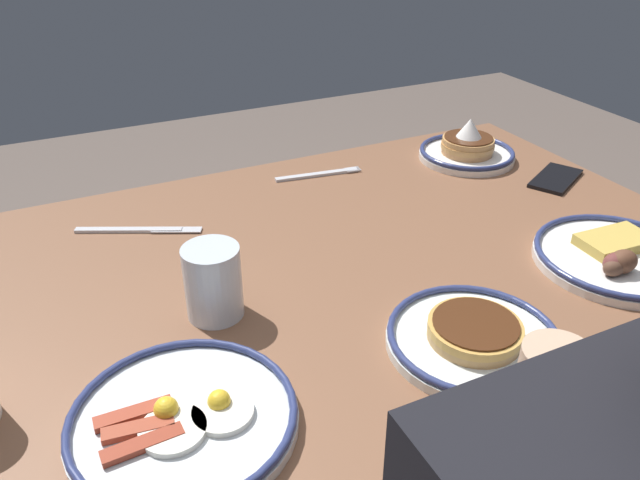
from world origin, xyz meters
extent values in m
cube|color=brown|center=(0.00, 0.00, 0.73)|extent=(1.40, 0.89, 0.04)
cylinder|color=brown|center=(-0.59, -0.34, 0.36)|extent=(0.07, 0.07, 0.71)
cylinder|color=white|center=(-0.50, -0.28, 0.76)|extent=(0.21, 0.21, 0.01)
torus|color=navy|center=(-0.50, -0.28, 0.77)|extent=(0.21, 0.21, 0.01)
cylinder|color=tan|center=(-0.50, -0.28, 0.77)|extent=(0.11, 0.11, 0.01)
cylinder|color=tan|center=(-0.50, -0.28, 0.78)|extent=(0.12, 0.12, 0.01)
cylinder|color=tan|center=(-0.50, -0.28, 0.80)|extent=(0.12, 0.12, 0.01)
cylinder|color=#4C2814|center=(-0.50, -0.28, 0.80)|extent=(0.11, 0.11, 0.00)
cone|color=white|center=(-0.50, -0.28, 0.83)|extent=(0.06, 0.06, 0.04)
cylinder|color=white|center=(-0.10, 0.26, 0.76)|extent=(0.24, 0.24, 0.01)
torus|color=navy|center=(-0.10, 0.26, 0.77)|extent=(0.24, 0.24, 0.01)
cylinder|color=tan|center=(-0.10, 0.26, 0.77)|extent=(0.13, 0.13, 0.01)
cylinder|color=gold|center=(-0.10, 0.26, 0.78)|extent=(0.13, 0.13, 0.01)
cylinder|color=#4C2814|center=(-0.10, 0.26, 0.79)|extent=(0.12, 0.12, 0.00)
cylinder|color=white|center=(0.29, 0.24, 0.76)|extent=(0.27, 0.27, 0.01)
torus|color=navy|center=(0.29, 0.24, 0.77)|extent=(0.27, 0.27, 0.01)
cylinder|color=white|center=(0.25, 0.25, 0.77)|extent=(0.07, 0.07, 0.01)
sphere|color=yellow|center=(0.25, 0.24, 0.78)|extent=(0.03, 0.03, 0.03)
cylinder|color=white|center=(0.31, 0.25, 0.77)|extent=(0.08, 0.08, 0.01)
sphere|color=yellow|center=(0.31, 0.22, 0.78)|extent=(0.03, 0.03, 0.03)
cube|color=#A53C26|center=(0.35, 0.21, 0.77)|extent=(0.09, 0.02, 0.01)
cube|color=#A54229|center=(0.35, 0.24, 0.77)|extent=(0.08, 0.03, 0.01)
cube|color=#983620|center=(0.35, 0.26, 0.77)|extent=(0.09, 0.02, 0.01)
cylinder|color=white|center=(-0.45, 0.20, 0.76)|extent=(0.27, 0.27, 0.01)
torus|color=navy|center=(-0.45, 0.20, 0.77)|extent=(0.27, 0.27, 0.01)
cube|color=gold|center=(-0.47, 0.17, 0.77)|extent=(0.12, 0.08, 0.02)
ellipsoid|color=brown|center=(-0.41, 0.23, 0.78)|extent=(0.05, 0.04, 0.04)
ellipsoid|color=brown|center=(-0.41, 0.23, 0.78)|extent=(0.04, 0.03, 0.03)
ellipsoid|color=brown|center=(-0.39, 0.23, 0.78)|extent=(0.04, 0.03, 0.03)
ellipsoid|color=brown|center=(-0.41, 0.22, 0.78)|extent=(0.04, 0.03, 0.03)
ellipsoid|color=brown|center=(-0.40, 0.23, 0.78)|extent=(0.04, 0.03, 0.03)
cylinder|color=silver|center=(0.19, 0.04, 0.81)|extent=(0.08, 0.08, 0.11)
cylinder|color=black|center=(0.19, 0.04, 0.79)|extent=(0.07, 0.07, 0.07)
cube|color=black|center=(-0.60, -0.10, 0.76)|extent=(0.16, 0.13, 0.01)
cube|color=silver|center=(-0.15, -0.34, 0.75)|extent=(0.18, 0.04, 0.01)
cube|color=silver|center=(-0.23, -0.32, 0.76)|extent=(0.03, 0.01, 0.00)
cube|color=silver|center=(-0.23, -0.32, 0.76)|extent=(0.03, 0.01, 0.00)
cube|color=silver|center=(-0.23, -0.33, 0.76)|extent=(0.03, 0.01, 0.00)
cube|color=silver|center=(-0.23, -0.34, 0.76)|extent=(0.03, 0.01, 0.00)
cube|color=silver|center=(0.26, -0.26, 0.75)|extent=(0.18, 0.09, 0.01)
cube|color=silver|center=(0.18, -0.23, 0.75)|extent=(0.09, 0.06, 0.00)
cylinder|color=#D1A888|center=(-0.02, 0.46, 0.79)|extent=(0.08, 0.08, 0.26)
camera|label=1|loc=(0.38, 0.77, 1.30)|focal=35.06mm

